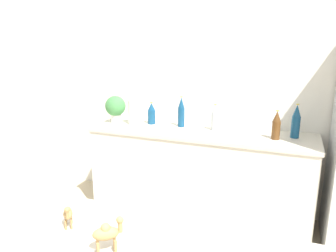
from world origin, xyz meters
TOP-DOWN VIEW (x-y plane):
  - wall_back at (0.00, 2.73)m, footprint 8.00×0.06m
  - back_counter at (-0.25, 2.40)m, footprint 2.22×0.63m
  - potted_plant at (-1.21, 2.40)m, footprint 0.22×0.22m
  - paper_towel_roll at (-0.98, 2.39)m, footprint 0.12×0.12m
  - back_bottle_0 at (-0.13, 2.46)m, footprint 0.07×0.07m
  - back_bottle_1 at (0.46, 2.36)m, footprint 0.08×0.08m
  - back_bottle_2 at (0.62, 2.47)m, footprint 0.08×0.08m
  - back_bottle_3 at (-0.82, 2.49)m, footprint 0.08×0.08m
  - back_bottle_4 at (-0.48, 2.48)m, footprint 0.07×0.07m
  - camel_figurine at (-0.04, 0.30)m, footprint 0.11×0.10m
  - camel_figurine_second at (-0.29, 0.39)m, footprint 0.08×0.09m

SIDE VIEW (x-z plane):
  - back_counter at x=-0.25m, z-range 0.00..0.92m
  - back_bottle_3 at x=-0.82m, z-range 0.91..1.15m
  - back_bottle_0 at x=-0.13m, z-range 0.91..1.17m
  - back_bottle_1 at x=0.46m, z-range 0.91..1.18m
  - paper_towel_roll at x=-0.98m, z-range 0.92..1.18m
  - camel_figurine_second at x=-0.29m, z-range 1.00..1.11m
  - back_bottle_2 at x=0.62m, z-range 0.91..1.22m
  - back_bottle_4 at x=-0.48m, z-range 0.91..1.23m
  - camel_figurine at x=-0.04m, z-range 1.00..1.15m
  - potted_plant at x=-1.21m, z-range 0.94..1.23m
  - wall_back at x=0.00m, z-range 0.00..2.55m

